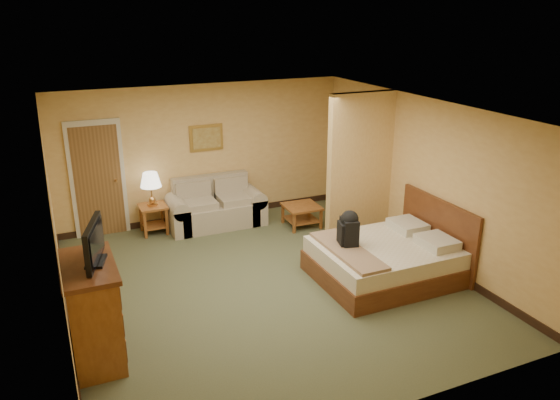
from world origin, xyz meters
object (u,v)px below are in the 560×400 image
loveseat (216,210)px  dresser (93,311)px  coffee_table (302,211)px  bed (389,258)px

loveseat → dresser: (-2.53, -3.43, 0.32)m
coffee_table → bed: size_ratio=0.32×
coffee_table → bed: bearing=-82.8°
bed → dresser: bearing=-175.6°
loveseat → coffee_table: loveseat is taller
bed → loveseat: bearing=119.5°
loveseat → coffee_table: bearing=-26.1°
loveseat → bed: (1.76, -3.11, 0.01)m
loveseat → coffee_table: (1.46, -0.71, -0.00)m
coffee_table → bed: (0.30, -2.39, 0.01)m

